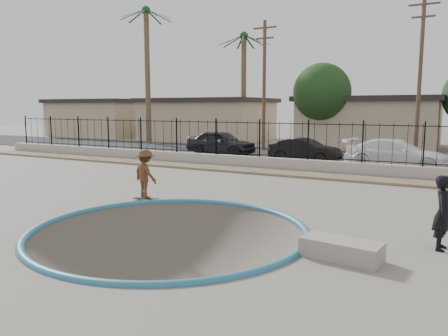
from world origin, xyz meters
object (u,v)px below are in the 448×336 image
concrete_ledge (341,249)px  car_a (221,142)px  car_b (305,150)px  car_c (397,154)px  skateboard (146,199)px  videographer (443,213)px  skater (145,177)px

concrete_ledge → car_a: bearing=125.8°
car_b → car_c: 4.94m
skateboard → car_b: bearing=69.7°
concrete_ledge → car_a: (-11.54, 16.01, 0.61)m
skateboard → concrete_ledge: bearing=-33.6°
videographer → concrete_ledge: (-1.78, -1.64, -0.62)m
car_b → concrete_ledge: bearing=-155.7°
skater → concrete_ledge: size_ratio=1.01×
concrete_ledge → skateboard: bearing=159.8°
car_c → car_a: bearing=87.3°
car_a → car_b: bearing=-98.0°
skateboard → concrete_ledge: concrete_ledge is taller
skater → concrete_ledge: bearing=177.5°
car_a → concrete_ledge: bearing=-142.0°
car_b → car_c: bearing=-92.3°
concrete_ledge → videographer: bearing=42.7°
videographer → car_b: bearing=32.1°
videographer → car_a: bearing=46.0°
videographer → car_c: 13.00m
skater → car_c: (6.40, 11.80, -0.04)m
skater → car_b: bearing=-79.2°
car_a → car_c: size_ratio=0.91×
car_a → car_c: bearing=-96.2°
videographer → car_c: (-2.45, 12.77, -0.05)m
skater → concrete_ledge: 7.57m
videographer → car_a: size_ratio=0.36×
skater → videographer: 8.91m
concrete_ledge → car_c: size_ratio=0.32×
car_a → car_b: car_a is taller
car_b → car_a: bearing=83.5°
skater → car_c: size_ratio=0.32×
skater → skateboard: (-0.00, 0.00, -0.75)m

